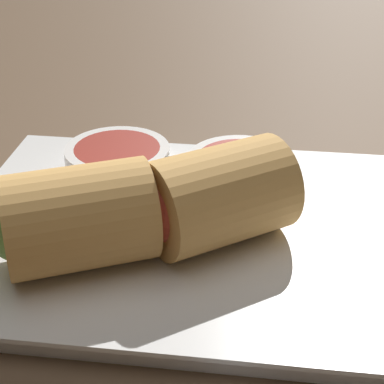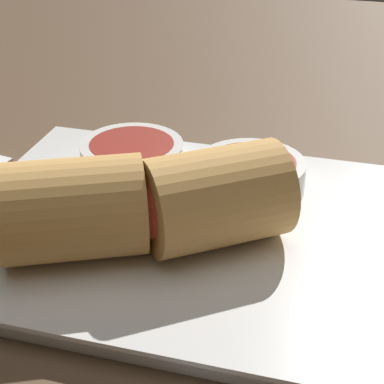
% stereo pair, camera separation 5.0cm
% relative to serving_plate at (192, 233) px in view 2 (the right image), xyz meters
% --- Properties ---
extents(table_surface, '(1.80, 1.40, 0.02)m').
position_rel_serving_plate_xyz_m(table_surface, '(0.04, 0.03, -0.02)').
color(table_surface, brown).
rests_on(table_surface, ground).
extents(serving_plate, '(0.32, 0.24, 0.01)m').
position_rel_serving_plate_xyz_m(serving_plate, '(0.00, 0.00, 0.00)').
color(serving_plate, white).
rests_on(serving_plate, table_surface).
extents(roll_front_left, '(0.11, 0.10, 0.06)m').
position_rel_serving_plate_xyz_m(roll_front_left, '(0.01, -0.02, 0.04)').
color(roll_front_left, '#DBA356').
rests_on(roll_front_left, serving_plate).
extents(roll_front_right, '(0.10, 0.09, 0.06)m').
position_rel_serving_plate_xyz_m(roll_front_right, '(-0.07, -0.05, 0.04)').
color(roll_front_right, '#DBA356').
rests_on(roll_front_right, serving_plate).
extents(dipping_bowl_near, '(0.08, 0.08, 0.02)m').
position_rel_serving_plate_xyz_m(dipping_bowl_near, '(0.03, 0.06, 0.02)').
color(dipping_bowl_near, white).
rests_on(dipping_bowl_near, serving_plate).
extents(dipping_bowl_far, '(0.08, 0.08, 0.02)m').
position_rel_serving_plate_xyz_m(dipping_bowl_far, '(-0.06, 0.06, 0.02)').
color(dipping_bowl_far, white).
rests_on(dipping_bowl_far, serving_plate).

